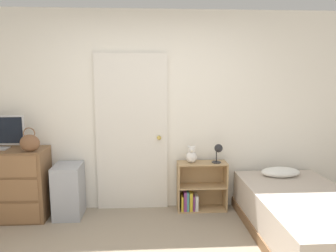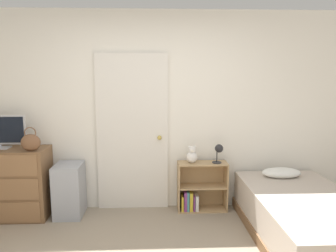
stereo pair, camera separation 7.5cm
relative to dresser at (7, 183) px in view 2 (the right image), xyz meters
The scene contains 9 objects.
wall_back 1.95m from the dresser, ahead, with size 10.00×0.06×2.55m.
door_closed 1.65m from the dresser, ahead, with size 0.92×0.09×2.02m.
dresser is the anchor object (origin of this frame).
handbag 0.67m from the dresser, 18.61° to the right, with size 0.23×0.13×0.29m.
storage_bin 0.76m from the dresser, ahead, with size 0.33×0.42×0.66m.
bookshelf 2.39m from the dresser, ahead, with size 0.64×0.25×0.64m.
teddy_bear 2.31m from the dresser, ahead, with size 0.14×0.14×0.22m.
desk_lamp 2.66m from the dresser, ahead, with size 0.13×0.13×0.25m.
bed 3.49m from the dresser, 12.22° to the right, with size 1.08×1.96×0.59m.
Camera 2 is at (0.07, -2.28, 1.76)m, focal length 35.00 mm.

